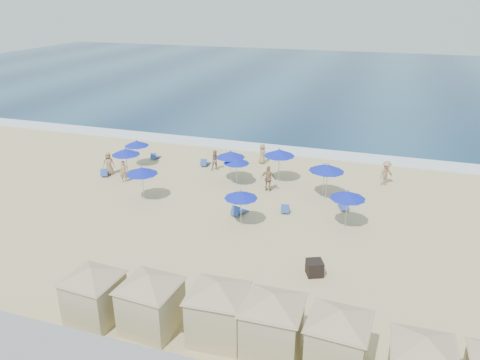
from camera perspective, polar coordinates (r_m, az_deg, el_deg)
name	(u,v)px	position (r m, az deg, el deg)	size (l,w,h in m)	color
ground	(232,227)	(28.52, -1.02, -5.78)	(160.00, 160.00, 0.00)	#C8B67F
ocean	(341,79)	(80.38, 12.21, 11.94)	(160.00, 80.00, 0.06)	#0E2B4E
surf_line	(288,151)	(42.33, 5.88, 3.60)	(160.00, 2.50, 0.08)	white
trash_bin	(315,268)	(24.17, 9.08, -10.53)	(0.78, 0.78, 0.78)	black
cabana_0	(93,287)	(21.34, -17.48, -12.32)	(4.44, 4.44, 2.79)	tan
cabana_1	(150,295)	(20.16, -10.89, -13.57)	(4.65, 4.65, 2.92)	tan
cabana_2	(218,303)	(19.39, -2.70, -14.71)	(4.70, 4.70, 2.95)	tan
cabana_3	(273,315)	(18.77, 3.99, -16.10)	(4.73, 4.73, 2.97)	tan
cabana_4	(339,331)	(18.45, 11.94, -17.61)	(4.57, 4.57, 2.87)	tan
cabana_5	(422,358)	(18.25, 21.33, -19.58)	(4.44, 4.44, 2.78)	tan
umbrella_0	(137,143)	(38.71, -12.49, 4.40)	(1.97, 1.97, 2.25)	#A5A8AD
umbrella_1	(126,152)	(36.25, -13.77, 3.38)	(2.15, 2.15, 2.44)	#A5A8AD
umbrella_2	(142,171)	(32.05, -11.90, 1.12)	(2.16, 2.16, 2.46)	#A5A8AD
umbrella_3	(231,154)	(34.57, -1.14, 3.15)	(2.16, 2.16, 2.46)	#A5A8AD
umbrella_4	(236,161)	(33.96, -0.43, 2.37)	(1.92, 1.92, 2.18)	#A5A8AD
umbrella_5	(241,195)	(27.95, 0.12, -1.80)	(2.04, 2.04, 2.32)	#A5A8AD
umbrella_6	(279,153)	(34.60, 4.82, 3.35)	(2.31, 2.31, 2.63)	#A5A8AD
umbrella_7	(325,167)	(32.47, 10.26, 1.52)	(2.16, 2.16, 2.46)	#A5A8AD
umbrella_8	(328,168)	(32.09, 10.65, 1.45)	(2.27, 2.27, 2.58)	#A5A8AD
umbrella_9	(348,195)	(28.41, 13.01, -1.78)	(2.13, 2.13, 2.43)	#A5A8AD
beach_chair_0	(105,173)	(37.76, -16.09, 0.84)	(0.85, 1.32, 0.67)	#2A499A
beach_chair_1	(155,157)	(40.62, -10.32, 2.82)	(0.52, 1.13, 0.62)	#2A499A
beach_chair_2	(205,163)	(38.53, -4.29, 2.09)	(0.56, 1.21, 0.66)	#2A499A
beach_chair_3	(238,211)	(29.93, -0.21, -3.83)	(0.96, 1.43, 0.72)	#2A499A
beach_chair_4	(285,209)	(30.47, 5.52, -3.50)	(0.74, 1.27, 0.65)	#2A499A
beach_chair_5	(344,206)	(31.42, 12.52, -3.15)	(0.84, 1.27, 0.64)	#2A499A
beachgoer_0	(124,172)	(35.96, -13.97, 1.01)	(0.60, 0.39, 1.64)	#A57C5C
beachgoer_1	(216,160)	(37.29, -2.99, 2.41)	(0.80, 0.62, 1.65)	#A57C5C
beachgoer_2	(268,179)	(33.29, 3.49, 0.18)	(1.11, 0.46, 1.90)	#A57C5C
beachgoer_3	(386,173)	(35.93, 17.38, 0.81)	(1.20, 0.69, 1.86)	#A57C5C
beachgoer_4	(262,154)	(38.80, 2.72, 3.22)	(0.82, 0.53, 1.68)	#A57C5C
beachgoer_5	(109,164)	(37.68, -15.72, 1.94)	(0.89, 0.58, 1.82)	#A57C5C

